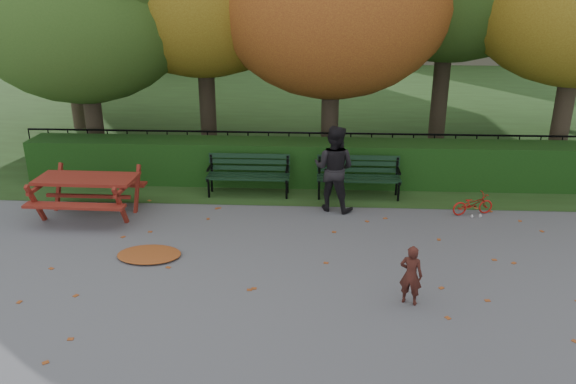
# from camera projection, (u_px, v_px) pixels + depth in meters

# --- Properties ---
(ground) EXTENTS (90.00, 90.00, 0.00)m
(ground) POSITION_uv_depth(u_px,v_px,m) (302.00, 277.00, 8.97)
(ground) COLOR slate
(ground) RESTS_ON ground
(grass_strip) EXTENTS (90.00, 90.00, 0.00)m
(grass_strip) POSITION_uv_depth(u_px,v_px,m) (313.00, 102.00, 22.06)
(grass_strip) COLOR #213815
(grass_strip) RESTS_ON ground
(hedge) EXTENTS (13.00, 0.90, 1.00)m
(hedge) POSITION_uv_depth(u_px,v_px,m) (309.00, 162.00, 13.00)
(hedge) COLOR black
(hedge) RESTS_ON ground
(iron_fence) EXTENTS (14.00, 0.04, 1.02)m
(iron_fence) POSITION_uv_depth(u_px,v_px,m) (309.00, 151.00, 13.74)
(iron_fence) COLOR black
(iron_fence) RESTS_ON ground
(bench_left) EXTENTS (1.80, 0.57, 0.88)m
(bench_left) POSITION_uv_depth(u_px,v_px,m) (249.00, 172.00, 12.31)
(bench_left) COLOR black
(bench_left) RESTS_ON ground
(bench_right) EXTENTS (1.80, 0.57, 0.88)m
(bench_right) POSITION_uv_depth(u_px,v_px,m) (358.00, 173.00, 12.19)
(bench_right) COLOR black
(bench_right) RESTS_ON ground
(picnic_table) EXTENTS (1.95, 1.58, 0.94)m
(picnic_table) POSITION_uv_depth(u_px,v_px,m) (87.00, 186.00, 11.08)
(picnic_table) COLOR maroon
(picnic_table) RESTS_ON ground
(leaf_pile) EXTENTS (1.19, 0.90, 0.08)m
(leaf_pile) POSITION_uv_depth(u_px,v_px,m) (149.00, 254.00, 9.62)
(leaf_pile) COLOR maroon
(leaf_pile) RESTS_ON ground
(leaf_scatter) EXTENTS (9.00, 5.70, 0.01)m
(leaf_scatter) POSITION_uv_depth(u_px,v_px,m) (303.00, 267.00, 9.24)
(leaf_scatter) COLOR maroon
(leaf_scatter) RESTS_ON ground
(child) EXTENTS (0.39, 0.33, 0.92)m
(child) POSITION_uv_depth(u_px,v_px,m) (411.00, 275.00, 8.07)
(child) COLOR #3F1A14
(child) RESTS_ON ground
(adult) EXTENTS (1.04, 0.93, 1.77)m
(adult) POSITION_uv_depth(u_px,v_px,m) (334.00, 168.00, 11.34)
(adult) COLOR black
(adult) RESTS_ON ground
(bicycle) EXTENTS (0.91, 0.51, 0.45)m
(bicycle) POSITION_uv_depth(u_px,v_px,m) (473.00, 204.00, 11.30)
(bicycle) COLOR #B81611
(bicycle) RESTS_ON ground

